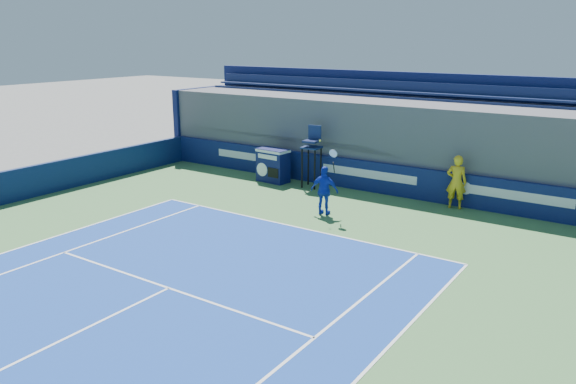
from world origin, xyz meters
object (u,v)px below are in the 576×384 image
Objects in this scene: match_clock at (273,165)px; tennis_player at (325,190)px; umpire_chair at (312,150)px; ball_person at (456,182)px.

match_clock is 0.54× the size of tennis_player.
umpire_chair is at bearing 128.68° from tennis_player.
match_clock is (-7.49, -0.55, -0.22)m from ball_person.
match_clock is 1.95m from umpire_chair.
ball_person is 0.74× the size of tennis_player.
ball_person is 7.51m from match_clock.
umpire_chair is (-5.72, -0.35, 0.56)m from ball_person.
tennis_player is at bearing 32.97° from ball_person.
umpire_chair is at bearing -6.47° from ball_person.
tennis_player is (4.05, -2.65, 0.11)m from match_clock.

